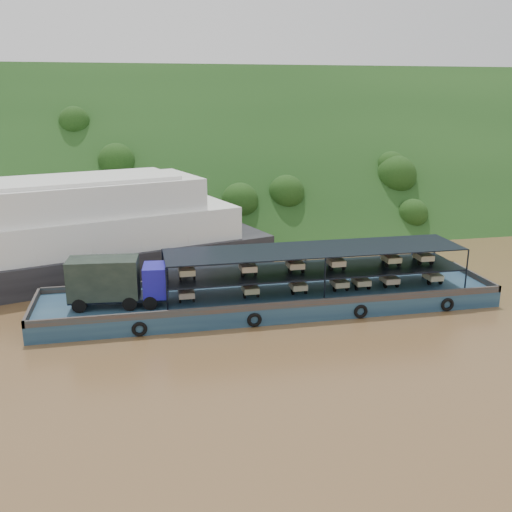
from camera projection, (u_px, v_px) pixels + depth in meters
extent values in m
plane|color=brown|center=(288.00, 304.00, 45.09)|extent=(160.00, 160.00, 0.00)
cube|color=black|center=(221.00, 214.00, 78.99)|extent=(140.00, 39.60, 39.60)
cube|color=#152E4A|center=(270.00, 300.00, 44.06)|extent=(35.00, 7.00, 1.20)
cube|color=#592D19|center=(261.00, 277.00, 47.04)|extent=(35.00, 0.20, 0.50)
cube|color=#592D19|center=(281.00, 305.00, 40.63)|extent=(35.00, 0.20, 0.50)
cube|color=#592D19|center=(474.00, 276.00, 47.27)|extent=(0.20, 7.00, 0.50)
cube|color=#592D19|center=(32.00, 306.00, 40.40)|extent=(0.20, 7.00, 0.50)
torus|color=black|center=(139.00, 329.00, 38.76)|extent=(1.06, 0.26, 1.06)
torus|color=black|center=(254.00, 320.00, 40.34)|extent=(1.06, 0.26, 1.06)
torus|color=black|center=(361.00, 312.00, 41.92)|extent=(1.06, 0.26, 1.06)
torus|color=black|center=(447.00, 305.00, 43.30)|extent=(1.06, 0.26, 1.06)
cylinder|color=black|center=(79.00, 306.00, 39.85)|extent=(1.05, 0.45, 1.02)
cylinder|color=black|center=(85.00, 295.00, 41.90)|extent=(1.05, 0.45, 1.02)
cylinder|color=black|center=(130.00, 304.00, 40.22)|extent=(1.05, 0.45, 1.02)
cylinder|color=black|center=(133.00, 294.00, 42.27)|extent=(1.05, 0.45, 1.02)
cylinder|color=black|center=(150.00, 303.00, 40.38)|extent=(1.05, 0.45, 1.02)
cylinder|color=black|center=(152.00, 293.00, 42.42)|extent=(1.05, 0.45, 1.02)
cube|color=black|center=(120.00, 297.00, 41.12)|extent=(7.11, 2.89, 0.20)
cube|color=#1A1699|center=(156.00, 280.00, 41.08)|extent=(1.96, 2.60, 2.24)
cube|color=black|center=(168.00, 274.00, 41.06)|extent=(0.25, 2.03, 0.92)
cube|color=black|center=(104.00, 278.00, 40.61)|extent=(5.10, 2.90, 2.85)
cube|color=black|center=(315.00, 270.00, 44.14)|extent=(23.00, 5.00, 0.12)
cube|color=black|center=(315.00, 249.00, 43.70)|extent=(23.00, 5.00, 0.08)
cylinder|color=black|center=(167.00, 290.00, 39.52)|extent=(0.12, 0.12, 3.30)
cylinder|color=black|center=(163.00, 269.00, 44.23)|extent=(0.12, 0.12, 3.30)
cylinder|color=black|center=(325.00, 280.00, 41.79)|extent=(0.12, 0.12, 3.30)
cylinder|color=black|center=(305.00, 261.00, 46.50)|extent=(0.12, 0.12, 3.30)
cylinder|color=black|center=(467.00, 270.00, 44.06)|extent=(0.12, 0.12, 3.30)
cylinder|color=black|center=(434.00, 253.00, 48.77)|extent=(0.12, 0.12, 3.30)
cylinder|color=black|center=(185.00, 291.00, 43.53)|extent=(0.12, 0.52, 0.52)
cylinder|color=black|center=(180.00, 300.00, 41.74)|extent=(0.14, 0.52, 0.52)
cylinder|color=black|center=(194.00, 299.00, 41.94)|extent=(0.14, 0.52, 0.52)
cube|color=beige|center=(186.00, 293.00, 42.08)|extent=(1.15, 1.50, 0.44)
cube|color=red|center=(185.00, 286.00, 43.11)|extent=(0.55, 0.80, 0.80)
cube|color=red|center=(185.00, 280.00, 42.79)|extent=(0.50, 0.10, 0.10)
cylinder|color=black|center=(247.00, 287.00, 44.49)|extent=(0.12, 0.52, 0.52)
cylinder|color=black|center=(245.00, 295.00, 42.70)|extent=(0.14, 0.52, 0.52)
cylinder|color=black|center=(258.00, 294.00, 42.89)|extent=(0.14, 0.52, 0.52)
cube|color=#C6C18C|center=(250.00, 289.00, 43.03)|extent=(1.15, 1.50, 0.44)
cube|color=#AD0B13|center=(247.00, 282.00, 44.07)|extent=(0.55, 0.80, 0.80)
cube|color=#AD0B13|center=(248.00, 276.00, 43.74)|extent=(0.50, 0.10, 0.10)
cylinder|color=black|center=(293.00, 284.00, 45.23)|extent=(0.12, 0.52, 0.52)
cylinder|color=black|center=(293.00, 292.00, 43.44)|extent=(0.14, 0.52, 0.52)
cylinder|color=black|center=(305.00, 291.00, 43.63)|extent=(0.14, 0.52, 0.52)
cube|color=beige|center=(298.00, 285.00, 43.77)|extent=(1.15, 1.50, 0.44)
cube|color=#B3110B|center=(294.00, 279.00, 44.81)|extent=(0.55, 0.80, 0.80)
cube|color=#B3110B|center=(295.00, 273.00, 44.48)|extent=(0.50, 0.10, 0.10)
cylinder|color=black|center=(333.00, 281.00, 45.89)|extent=(0.12, 0.52, 0.52)
cylinder|color=black|center=(335.00, 289.00, 44.10)|extent=(0.14, 0.52, 0.52)
cylinder|color=black|center=(347.00, 288.00, 44.29)|extent=(0.14, 0.52, 0.52)
cube|color=beige|center=(339.00, 283.00, 44.43)|extent=(1.15, 1.50, 0.44)
cube|color=red|center=(335.00, 276.00, 45.47)|extent=(0.55, 0.80, 0.80)
cube|color=red|center=(336.00, 271.00, 45.14)|extent=(0.50, 0.10, 0.10)
cylinder|color=black|center=(382.00, 278.00, 46.72)|extent=(0.12, 0.52, 0.52)
cylinder|color=black|center=(385.00, 285.00, 44.93)|extent=(0.14, 0.52, 0.52)
cylinder|color=black|center=(397.00, 284.00, 45.13)|extent=(0.14, 0.52, 0.52)
cube|color=beige|center=(390.00, 279.00, 45.26)|extent=(1.15, 1.50, 0.44)
cube|color=#A91C0B|center=(384.00, 273.00, 46.30)|extent=(0.55, 0.80, 0.80)
cube|color=#A91C0B|center=(385.00, 268.00, 45.97)|extent=(0.50, 0.10, 0.10)
cylinder|color=black|center=(424.00, 275.00, 47.47)|extent=(0.12, 0.52, 0.52)
cylinder|color=black|center=(429.00, 282.00, 45.67)|extent=(0.14, 0.52, 0.52)
cylinder|color=black|center=(441.00, 281.00, 45.87)|extent=(0.14, 0.52, 0.52)
cube|color=beige|center=(433.00, 276.00, 46.01)|extent=(1.15, 1.50, 0.44)
cube|color=red|center=(426.00, 270.00, 47.04)|extent=(0.55, 0.80, 0.80)
cube|color=red|center=(428.00, 265.00, 46.72)|extent=(0.50, 0.10, 0.10)
cylinder|color=black|center=(354.00, 280.00, 46.25)|extent=(0.12, 0.52, 0.52)
cylinder|color=black|center=(357.00, 287.00, 44.45)|extent=(0.14, 0.52, 0.52)
cylinder|color=black|center=(369.00, 286.00, 44.65)|extent=(0.14, 0.52, 0.52)
cube|color=beige|center=(361.00, 281.00, 44.79)|extent=(1.15, 1.50, 0.44)
cube|color=red|center=(356.00, 275.00, 45.82)|extent=(0.55, 0.80, 0.80)
cube|color=red|center=(357.00, 269.00, 45.50)|extent=(0.50, 0.10, 0.10)
cylinder|color=black|center=(185.00, 270.00, 43.09)|extent=(0.12, 0.52, 0.52)
cylinder|color=black|center=(180.00, 277.00, 41.29)|extent=(0.14, 0.52, 0.52)
cylinder|color=black|center=(194.00, 276.00, 41.49)|extent=(0.14, 0.52, 0.52)
cube|color=#C8BC8E|center=(187.00, 271.00, 41.63)|extent=(1.15, 1.50, 0.44)
cube|color=#BC0C0C|center=(185.00, 264.00, 42.66)|extent=(0.55, 0.80, 0.80)
cube|color=#BC0C0C|center=(185.00, 258.00, 42.34)|extent=(0.50, 0.10, 0.10)
cylinder|color=black|center=(244.00, 266.00, 43.99)|extent=(0.12, 0.52, 0.52)
cylinder|color=black|center=(242.00, 273.00, 42.19)|extent=(0.14, 0.52, 0.52)
cylinder|color=black|center=(255.00, 272.00, 42.39)|extent=(0.14, 0.52, 0.52)
cube|color=beige|center=(248.00, 267.00, 42.53)|extent=(1.15, 1.50, 0.44)
cube|color=#1C33AA|center=(245.00, 261.00, 43.56)|extent=(0.55, 0.80, 0.80)
cube|color=#1C33AA|center=(245.00, 255.00, 43.24)|extent=(0.50, 0.10, 0.10)
cylinder|color=black|center=(290.00, 263.00, 44.71)|extent=(0.12, 0.52, 0.52)
cylinder|color=black|center=(290.00, 270.00, 42.92)|extent=(0.14, 0.52, 0.52)
cylinder|color=black|center=(303.00, 269.00, 43.11)|extent=(0.14, 0.52, 0.52)
cube|color=#C3B18A|center=(295.00, 264.00, 43.25)|extent=(1.15, 1.50, 0.44)
cube|color=red|center=(291.00, 258.00, 44.29)|extent=(0.55, 0.80, 0.80)
cube|color=red|center=(292.00, 252.00, 43.96)|extent=(0.50, 0.10, 0.10)
cylinder|color=black|center=(330.00, 261.00, 45.35)|extent=(0.12, 0.52, 0.52)
cylinder|color=black|center=(331.00, 268.00, 43.56)|extent=(0.14, 0.52, 0.52)
cylinder|color=black|center=(344.00, 267.00, 43.76)|extent=(0.14, 0.52, 0.52)
cube|color=beige|center=(336.00, 262.00, 43.90)|extent=(1.15, 1.50, 0.44)
cube|color=beige|center=(331.00, 256.00, 44.93)|extent=(0.55, 0.80, 0.80)
cube|color=beige|center=(332.00, 250.00, 44.61)|extent=(0.50, 0.10, 0.10)
cylinder|color=black|center=(383.00, 258.00, 46.26)|extent=(0.12, 0.52, 0.52)
cylinder|color=black|center=(387.00, 264.00, 44.46)|extent=(0.14, 0.52, 0.52)
cylinder|color=black|center=(399.00, 263.00, 44.66)|extent=(0.14, 0.52, 0.52)
cube|color=#B8B482|center=(391.00, 258.00, 44.80)|extent=(1.15, 1.50, 0.44)
cube|color=#B30B1B|center=(385.00, 252.00, 45.83)|extent=(0.55, 0.80, 0.80)
cube|color=#B30B1B|center=(387.00, 247.00, 45.51)|extent=(0.50, 0.10, 0.10)
cylinder|color=black|center=(415.00, 256.00, 46.81)|extent=(0.12, 0.52, 0.52)
cylinder|color=black|center=(420.00, 262.00, 45.01)|extent=(0.14, 0.52, 0.52)
cylinder|color=black|center=(431.00, 261.00, 45.21)|extent=(0.14, 0.52, 0.52)
cube|color=beige|center=(424.00, 256.00, 45.35)|extent=(1.15, 1.50, 0.44)
cube|color=#193497|center=(417.00, 251.00, 46.38)|extent=(0.55, 0.80, 0.80)
cube|color=#193497|center=(419.00, 245.00, 46.06)|extent=(0.50, 0.10, 0.10)
cube|color=black|center=(30.00, 266.00, 50.37)|extent=(45.08, 23.51, 2.63)
cube|color=white|center=(27.00, 235.00, 49.60)|extent=(38.48, 20.51, 3.07)
cube|color=white|center=(23.00, 201.00, 48.80)|extent=(31.88, 17.50, 2.85)
cube|color=white|center=(21.00, 183.00, 48.36)|extent=(27.37, 15.15, 0.33)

